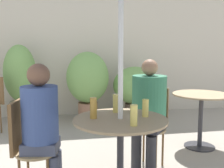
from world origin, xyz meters
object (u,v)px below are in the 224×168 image
(bistro_chair_0, at_px, (153,119))
(beer_glass_1, at_px, (117,103))
(cafe_table_near, at_px, (120,137))
(bistro_chair_1, at_px, (26,142))
(potted_plant_2, at_px, (135,87))
(beer_glass_2, at_px, (93,108))
(seated_person_1, at_px, (42,120))
(beer_glass_3, at_px, (134,115))
(cafe_table_far, at_px, (201,106))
(beer_glass_0, at_px, (145,108))
(potted_plant_1, at_px, (88,80))
(potted_plant_0, at_px, (20,79))
(seated_person_0, at_px, (148,106))

(bistro_chair_0, xyz_separation_m, beer_glass_1, (-0.50, -0.40, 0.29))
(cafe_table_near, relative_size, bistro_chair_1, 0.91)
(potted_plant_2, bearing_deg, beer_glass_2, -112.95)
(bistro_chair_0, xyz_separation_m, potted_plant_2, (0.34, 1.97, 0.08))
(seated_person_1, distance_m, potted_plant_2, 2.93)
(bistro_chair_1, bearing_deg, beer_glass_1, -73.68)
(cafe_table_near, distance_m, beer_glass_2, 0.34)
(bistro_chair_0, relative_size, beer_glass_1, 5.19)
(seated_person_1, xyz_separation_m, beer_glass_3, (0.73, -0.34, 0.10))
(beer_glass_3, bearing_deg, seated_person_1, 155.23)
(cafe_table_far, distance_m, bistro_chair_1, 2.35)
(seated_person_1, bearing_deg, bistro_chair_1, 90.00)
(bistro_chair_1, bearing_deg, beer_glass_2, -88.91)
(beer_glass_2, bearing_deg, cafe_table_near, -12.01)
(beer_glass_0, bearing_deg, potted_plant_1, 96.11)
(potted_plant_0, relative_size, potted_plant_2, 1.40)
(cafe_table_far, bearing_deg, potted_plant_1, 131.70)
(bistro_chair_1, relative_size, seated_person_0, 0.73)
(cafe_table_far, bearing_deg, seated_person_0, -150.39)
(bistro_chair_0, bearing_deg, seated_person_0, -90.00)
(beer_glass_1, bearing_deg, beer_glass_3, -84.49)
(beer_glass_1, height_order, potted_plant_2, potted_plant_2)
(beer_glass_0, distance_m, potted_plant_1, 2.61)
(potted_plant_1, bearing_deg, bistro_chair_0, -74.16)
(bistro_chair_1, bearing_deg, beer_glass_0, -86.61)
(bistro_chair_0, relative_size, beer_glass_2, 4.95)
(cafe_table_far, bearing_deg, potted_plant_0, 146.17)
(bistro_chair_1, relative_size, seated_person_1, 0.74)
(seated_person_1, distance_m, beer_glass_1, 0.70)
(beer_glass_3, bearing_deg, potted_plant_0, 113.49)
(bistro_chair_0, height_order, beer_glass_1, beer_glass_1)
(cafe_table_near, bearing_deg, cafe_table_far, 37.79)
(cafe_table_near, height_order, beer_glass_1, beer_glass_1)
(bistro_chair_1, height_order, potted_plant_1, potted_plant_1)
(cafe_table_near, relative_size, seated_person_0, 0.66)
(bistro_chair_1, height_order, potted_plant_0, potted_plant_0)
(seated_person_1, relative_size, potted_plant_0, 0.86)
(cafe_table_far, relative_size, beer_glass_3, 4.62)
(potted_plant_2, bearing_deg, seated_person_0, -101.56)
(potted_plant_0, bearing_deg, seated_person_1, -77.69)
(cafe_table_far, relative_size, beer_glass_2, 4.24)
(cafe_table_far, xyz_separation_m, seated_person_1, (-2.02, -0.94, 0.16))
(beer_glass_0, bearing_deg, bistro_chair_0, 64.87)
(cafe_table_far, relative_size, seated_person_0, 0.63)
(bistro_chair_0, relative_size, potted_plant_2, 0.89)
(bistro_chair_0, height_order, beer_glass_0, same)
(cafe_table_near, bearing_deg, beer_glass_3, -75.68)
(bistro_chair_1, height_order, seated_person_0, seated_person_0)
(cafe_table_far, xyz_separation_m, potted_plant_2, (-0.50, 1.56, 0.05))
(beer_glass_3, xyz_separation_m, potted_plant_0, (-1.31, 3.02, -0.03))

